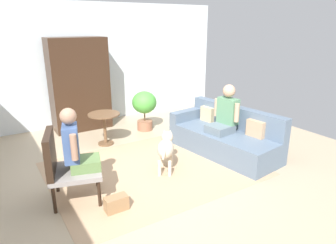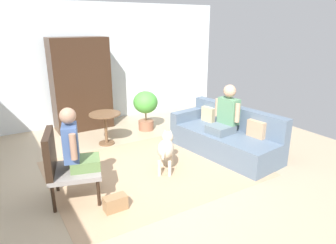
{
  "view_description": "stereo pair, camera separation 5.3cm",
  "coord_description": "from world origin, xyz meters",
  "px_view_note": "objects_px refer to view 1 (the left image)",
  "views": [
    {
      "loc": [
        -2.07,
        -3.77,
        2.22
      ],
      "look_at": [
        0.21,
        -0.14,
        0.83
      ],
      "focal_mm": 32.5,
      "sensor_mm": 36.0,
      "label": 1
    },
    {
      "loc": [
        -2.02,
        -3.8,
        2.22
      ],
      "look_at": [
        0.21,
        -0.14,
        0.83
      ],
      "focal_mm": 32.5,
      "sensor_mm": 36.0,
      "label": 2
    }
  ],
  "objects_px": {
    "couch": "(224,136)",
    "armchair": "(63,164)",
    "person_on_armchair": "(75,146)",
    "dog": "(166,148)",
    "round_end_table": "(104,122)",
    "person_on_couch": "(225,114)",
    "armoire_cabinet": "(79,84)",
    "handbag": "(116,203)",
    "potted_plant": "(144,106)"
  },
  "relations": [
    {
      "from": "person_on_armchair",
      "to": "potted_plant",
      "type": "height_order",
      "value": "person_on_armchair"
    },
    {
      "from": "round_end_table",
      "to": "dog",
      "type": "height_order",
      "value": "round_end_table"
    },
    {
      "from": "dog",
      "to": "person_on_armchair",
      "type": "bearing_deg",
      "value": -175.89
    },
    {
      "from": "person_on_armchair",
      "to": "person_on_couch",
      "type": "bearing_deg",
      "value": 2.62
    },
    {
      "from": "armoire_cabinet",
      "to": "dog",
      "type": "bearing_deg",
      "value": -79.68
    },
    {
      "from": "round_end_table",
      "to": "potted_plant",
      "type": "distance_m",
      "value": 1.09
    },
    {
      "from": "person_on_couch",
      "to": "handbag",
      "type": "bearing_deg",
      "value": -164.73
    },
    {
      "from": "dog",
      "to": "armoire_cabinet",
      "type": "height_order",
      "value": "armoire_cabinet"
    },
    {
      "from": "armoire_cabinet",
      "to": "handbag",
      "type": "relative_size",
      "value": 6.87
    },
    {
      "from": "couch",
      "to": "dog",
      "type": "bearing_deg",
      "value": -177.43
    },
    {
      "from": "couch",
      "to": "armoire_cabinet",
      "type": "xyz_separation_m",
      "value": [
        -1.76,
        2.66,
        0.69
      ]
    },
    {
      "from": "person_on_armchair",
      "to": "armoire_cabinet",
      "type": "height_order",
      "value": "armoire_cabinet"
    },
    {
      "from": "armchair",
      "to": "potted_plant",
      "type": "xyz_separation_m",
      "value": [
        2.18,
        1.92,
        0.01
      ]
    },
    {
      "from": "couch",
      "to": "round_end_table",
      "type": "distance_m",
      "value": 2.24
    },
    {
      "from": "couch",
      "to": "armoire_cabinet",
      "type": "relative_size",
      "value": 1.07
    },
    {
      "from": "potted_plant",
      "to": "armoire_cabinet",
      "type": "distance_m",
      "value": 1.46
    },
    {
      "from": "couch",
      "to": "armchair",
      "type": "xyz_separation_m",
      "value": [
        -2.83,
        -0.11,
        0.24
      ]
    },
    {
      "from": "person_on_armchair",
      "to": "couch",
      "type": "bearing_deg",
      "value": 3.38
    },
    {
      "from": "person_on_couch",
      "to": "round_end_table",
      "type": "relative_size",
      "value": 1.35
    },
    {
      "from": "couch",
      "to": "round_end_table",
      "type": "bearing_deg",
      "value": 138.83
    },
    {
      "from": "person_on_couch",
      "to": "person_on_armchair",
      "type": "height_order",
      "value": "person_on_armchair"
    },
    {
      "from": "armchair",
      "to": "dog",
      "type": "relative_size",
      "value": 1.42
    },
    {
      "from": "armchair",
      "to": "handbag",
      "type": "distance_m",
      "value": 0.85
    },
    {
      "from": "potted_plant",
      "to": "handbag",
      "type": "bearing_deg",
      "value": -124.69
    },
    {
      "from": "armchair",
      "to": "potted_plant",
      "type": "bearing_deg",
      "value": 41.44
    },
    {
      "from": "armchair",
      "to": "handbag",
      "type": "xyz_separation_m",
      "value": [
        0.46,
        -0.56,
        -0.43
      ]
    },
    {
      "from": "couch",
      "to": "round_end_table",
      "type": "relative_size",
      "value": 3.42
    },
    {
      "from": "armchair",
      "to": "person_on_couch",
      "type": "relative_size",
      "value": 1.15
    },
    {
      "from": "person_on_armchair",
      "to": "armoire_cabinet",
      "type": "relative_size",
      "value": 0.42
    },
    {
      "from": "couch",
      "to": "dog",
      "type": "distance_m",
      "value": 1.27
    },
    {
      "from": "couch",
      "to": "person_on_armchair",
      "type": "distance_m",
      "value": 2.72
    },
    {
      "from": "potted_plant",
      "to": "dog",
      "type": "bearing_deg",
      "value": -108.24
    },
    {
      "from": "couch",
      "to": "dog",
      "type": "relative_size",
      "value": 3.12
    },
    {
      "from": "person_on_couch",
      "to": "couch",
      "type": "bearing_deg",
      "value": 39.31
    },
    {
      "from": "round_end_table",
      "to": "armoire_cabinet",
      "type": "xyz_separation_m",
      "value": [
        -0.08,
        1.19,
        0.54
      ]
    },
    {
      "from": "round_end_table",
      "to": "dog",
      "type": "bearing_deg",
      "value": -74.73
    },
    {
      "from": "person_on_couch",
      "to": "handbag",
      "type": "relative_size",
      "value": 2.9
    },
    {
      "from": "armoire_cabinet",
      "to": "handbag",
      "type": "distance_m",
      "value": 3.5
    },
    {
      "from": "person_on_couch",
      "to": "armoire_cabinet",
      "type": "relative_size",
      "value": 0.42
    },
    {
      "from": "person_on_couch",
      "to": "armoire_cabinet",
      "type": "xyz_separation_m",
      "value": [
        -1.72,
        2.7,
        0.25
      ]
    },
    {
      "from": "person_on_armchair",
      "to": "round_end_table",
      "type": "bearing_deg",
      "value": 58.91
    },
    {
      "from": "dog",
      "to": "couch",
      "type": "bearing_deg",
      "value": 2.57
    },
    {
      "from": "couch",
      "to": "person_on_couch",
      "type": "relative_size",
      "value": 2.53
    },
    {
      "from": "person_on_couch",
      "to": "handbag",
      "type": "distance_m",
      "value": 2.49
    },
    {
      "from": "person_on_armchair",
      "to": "handbag",
      "type": "distance_m",
      "value": 0.89
    },
    {
      "from": "couch",
      "to": "handbag",
      "type": "distance_m",
      "value": 2.47
    },
    {
      "from": "person_on_armchair",
      "to": "round_end_table",
      "type": "relative_size",
      "value": 1.34
    },
    {
      "from": "armoire_cabinet",
      "to": "handbag",
      "type": "height_order",
      "value": "armoire_cabinet"
    },
    {
      "from": "armchair",
      "to": "armoire_cabinet",
      "type": "bearing_deg",
      "value": 68.9
    },
    {
      "from": "person_on_armchair",
      "to": "dog",
      "type": "relative_size",
      "value": 1.23
    }
  ]
}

